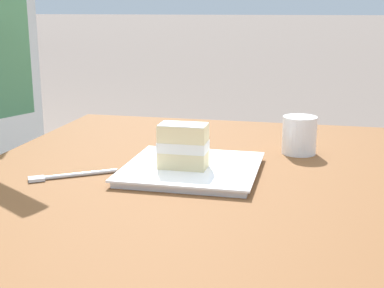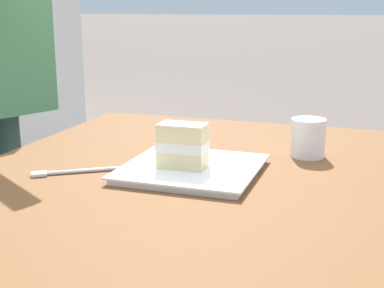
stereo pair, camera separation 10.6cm
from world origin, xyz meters
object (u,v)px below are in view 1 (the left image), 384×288
object	(u,v)px
dessert_plate	(192,169)
coffee_cup	(299,135)
patio_table	(248,229)
cake_slice	(183,146)
dessert_fork	(67,176)

from	to	relation	value
dessert_plate	coffee_cup	bearing A→B (deg)	-135.37
patio_table	dessert_plate	xyz separation A→B (m)	(0.12, -0.01, 0.11)
patio_table	coffee_cup	bearing A→B (deg)	-112.08
dessert_plate	cake_slice	xyz separation A→B (m)	(0.01, 0.02, 0.05)
patio_table	cake_slice	world-z (taller)	cake_slice
dessert_fork	dessert_plate	bearing A→B (deg)	-159.98
patio_table	cake_slice	distance (m)	0.21
patio_table	dessert_fork	size ratio (longest dim) A/B	7.47
patio_table	dessert_plate	world-z (taller)	dessert_plate
dessert_plate	coffee_cup	size ratio (longest dim) A/B	3.10
dessert_plate	dessert_fork	world-z (taller)	dessert_plate
coffee_cup	cake_slice	bearing A→B (deg)	45.15
cake_slice	dessert_fork	size ratio (longest dim) A/B	0.62
dessert_fork	coffee_cup	world-z (taller)	coffee_cup
patio_table	dessert_fork	world-z (taller)	dessert_fork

